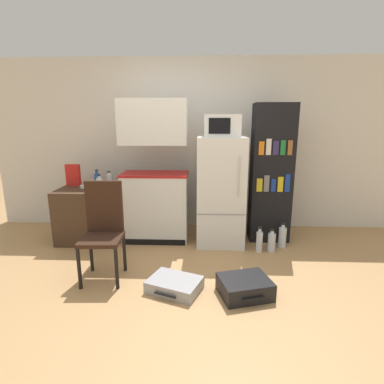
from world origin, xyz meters
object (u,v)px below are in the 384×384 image
bowl (85,186)px  suitcase_large_flat (175,285)px  water_bottle_front (272,242)px  water_bottle_back (259,241)px  cereal_box (73,175)px  chair (103,223)px  microwave (222,126)px  refrigerator (221,191)px  side_table (88,214)px  bottle_milk_white (109,180)px  bookshelf (271,174)px  suitcase_small_flat (245,287)px  water_bottle_middle (282,237)px  bottle_clear_short (100,184)px  bottle_blue_soda (97,181)px  kitchen_hutch (155,179)px

bowl → suitcase_large_flat: size_ratio=0.22×
water_bottle_front → water_bottle_back: bearing=-169.7°
cereal_box → chair: bearing=-55.5°
cereal_box → chair: size_ratio=0.30×
suitcase_large_flat → water_bottle_back: water_bottle_back is taller
microwave → refrigerator: bearing=74.4°
side_table → water_bottle_front: 2.49m
water_bottle_front → bottle_milk_white: bearing=168.2°
microwave → water_bottle_front: 1.60m
microwave → bookshelf: 0.94m
side_table → suitcase_small_flat: (2.00, -1.30, -0.28)m
microwave → water_bottle_front: (0.65, -0.29, -1.44)m
bookshelf → water_bottle_middle: (0.13, -0.30, -0.78)m
chair → water_bottle_front: 2.08m
suitcase_small_flat → side_table: bearing=130.9°
microwave → side_table: bearing=-179.9°
bowl → water_bottle_back: size_ratio=0.38×
bottle_clear_short → bottle_milk_white: bearing=79.3°
suitcase_small_flat → cereal_box: bearing=130.3°
bottle_blue_soda → cereal_box: 0.43m
microwave → cereal_box: bearing=174.9°
kitchen_hutch → suitcase_large_flat: kitchen_hutch is taller
bottle_milk_white → microwave: bearing=-6.3°
refrigerator → water_bottle_back: 0.81m
bottle_blue_soda → water_bottle_back: (2.15, -0.34, -0.70)m
suitcase_small_flat → water_bottle_front: bearing=49.4°
bookshelf → water_bottle_back: bearing=-113.4°
bottle_blue_soda → refrigerator: bearing=-0.7°
kitchen_hutch → suitcase_small_flat: kitchen_hutch is taller
refrigerator → bottle_clear_short: (-1.59, -0.08, 0.10)m
bottle_clear_short → suitcase_small_flat: bottle_clear_short is taller
bookshelf → chair: size_ratio=1.81×
side_table → bookshelf: bookshelf is taller
kitchen_hutch → bookshelf: 1.57m
bottle_clear_short → bottle_milk_white: size_ratio=0.98×
bookshelf → cereal_box: bookshelf is taller
refrigerator → suitcase_large_flat: 1.50m
bowl → water_bottle_front: (2.50, -0.34, -0.62)m
water_bottle_front → water_bottle_back: 0.16m
bowl → refrigerator: bearing=-1.7°
refrigerator → bottle_blue_soda: size_ratio=5.55×
refrigerator → bowl: size_ratio=11.17×
bottle_milk_white → bowl: bearing=-159.0°
bottle_milk_white → water_bottle_front: size_ratio=0.71×
bookshelf → bowl: bearing=-178.1°
kitchen_hutch → suitcase_small_flat: size_ratio=3.46×
bowl → suitcase_large_flat: (1.35, -1.31, -0.69)m
bottle_milk_white → bottle_blue_soda: bottle_blue_soda is taller
refrigerator → bookshelf: (0.68, 0.14, 0.21)m
side_table → water_bottle_back: (2.30, -0.31, -0.22)m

